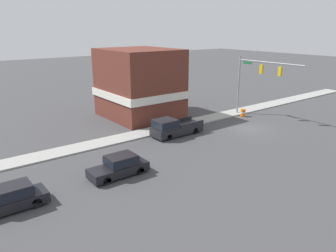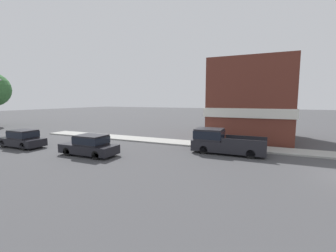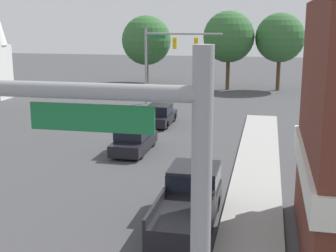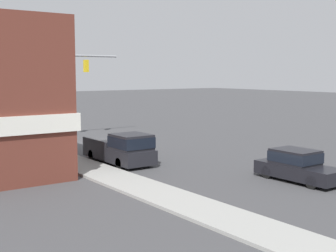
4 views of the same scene
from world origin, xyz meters
name	(u,v)px [view 2 (image 2 of 4)]	position (x,y,z in m)	size (l,w,h in m)	color
car_lead	(90,145)	(-1.72, 17.54, 0.83)	(1.83, 4.59, 1.61)	black
car_second_ahead	(22,138)	(-1.90, 25.34, 0.82)	(1.78, 4.49, 1.59)	black
pickup_truck_parked	(221,141)	(3.27, 8.40, 0.95)	(2.06, 5.68, 1.94)	black
corner_brick_building	(251,102)	(12.04, 6.79, 4.10)	(9.58, 8.41, 8.43)	brown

